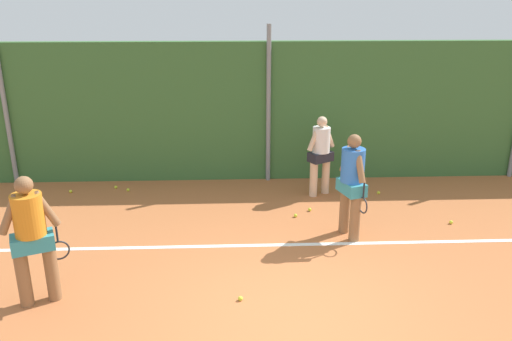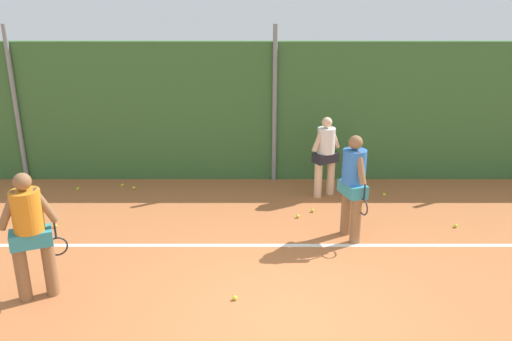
{
  "view_description": "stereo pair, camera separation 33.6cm",
  "coord_description": "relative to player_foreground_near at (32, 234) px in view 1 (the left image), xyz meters",
  "views": [
    {
      "loc": [
        -0.74,
        -5.73,
        4.03
      ],
      "look_at": [
        -0.39,
        2.38,
        1.22
      ],
      "focal_mm": 36.01,
      "sensor_mm": 36.0,
      "label": 1
    },
    {
      "loc": [
        -0.4,
        -5.74,
        4.03
      ],
      "look_at": [
        -0.39,
        2.38,
        1.22
      ],
      "focal_mm": 36.01,
      "sensor_mm": 36.0,
      "label": 2
    }
  ],
  "objects": [
    {
      "name": "tennis_ball_8",
      "position": [
        -0.83,
        4.13,
        -1.0
      ],
      "size": [
        0.07,
        0.07,
        0.07
      ],
      "primitive_type": "sphere",
      "color": "#CCDB33",
      "rests_on": "ground_plane"
    },
    {
      "name": "tennis_ball_0",
      "position": [
        5.73,
        3.78,
        -1.0
      ],
      "size": [
        0.07,
        0.07,
        0.07
      ],
      "primitive_type": "sphere",
      "color": "#CCDB33",
      "rests_on": "ground_plane"
    },
    {
      "name": "tennis_ball_10",
      "position": [
        0.38,
        4.17,
        -1.0
      ],
      "size": [
        0.07,
        0.07,
        0.07
      ],
      "primitive_type": "sphere",
      "color": "#CCDB33",
      "rests_on": "ground_plane"
    },
    {
      "name": "fence_post_left",
      "position": [
        -2.2,
        4.77,
        0.69
      ],
      "size": [
        0.1,
        0.1,
        3.44
      ],
      "primitive_type": "cylinder",
      "color": "gray",
      "rests_on": "ground_plane"
    },
    {
      "name": "tennis_ball_1",
      "position": [
        -0.62,
        2.24,
        -1.0
      ],
      "size": [
        0.07,
        0.07,
        0.07
      ],
      "primitive_type": "sphere",
      "color": "#CCDB33",
      "rests_on": "ground_plane"
    },
    {
      "name": "player_foreground_near",
      "position": [
        0.0,
        0.0,
        0.0
      ],
      "size": [
        0.77,
        0.5,
        1.84
      ],
      "rotation": [
        0.0,
        0.0,
        0.4
      ],
      "color": "#8C603D",
      "rests_on": "ground_plane"
    },
    {
      "name": "fence_post_center",
      "position": [
        3.44,
        4.77,
        0.69
      ],
      "size": [
        0.1,
        0.1,
        3.44
      ],
      "primitive_type": "cylinder",
      "color": "gray",
      "rests_on": "ground_plane"
    },
    {
      "name": "ground_plane",
      "position": [
        3.44,
        1.1,
        -1.03
      ],
      "size": [
        30.06,
        30.06,
        0.0
      ],
      "primitive_type": "plane",
      "color": "#B76638"
    },
    {
      "name": "tennis_ball_5",
      "position": [
        3.83,
        2.67,
        -1.0
      ],
      "size": [
        0.07,
        0.07,
        0.07
      ],
      "primitive_type": "sphere",
      "color": "#CCDB33",
      "rests_on": "ground_plane"
    },
    {
      "name": "tennis_ball_4",
      "position": [
        4.14,
        2.94,
        -1.0
      ],
      "size": [
        0.07,
        0.07,
        0.07
      ],
      "primitive_type": "sphere",
      "color": "#CCDB33",
      "rests_on": "ground_plane"
    },
    {
      "name": "tennis_ball_2",
      "position": [
        6.66,
        2.25,
        -1.0
      ],
      "size": [
        0.07,
        0.07,
        0.07
      ],
      "primitive_type": "sphere",
      "color": "#CCDB33",
      "rests_on": "ground_plane"
    },
    {
      "name": "tennis_ball_3",
      "position": [
        0.08,
        4.35,
        -1.0
      ],
      "size": [
        0.07,
        0.07,
        0.07
      ],
      "primitive_type": "sphere",
      "color": "#CCDB33",
      "rests_on": "ground_plane"
    },
    {
      "name": "court_baseline_paint",
      "position": [
        3.44,
        1.54,
        -1.03
      ],
      "size": [
        14.28,
        0.1,
        0.01
      ],
      "primitive_type": "cube",
      "color": "white",
      "rests_on": "ground_plane"
    },
    {
      "name": "hedge_fence_backdrop",
      "position": [
        3.44,
        4.95,
        0.51
      ],
      "size": [
        19.54,
        0.25,
        3.08
      ],
      "primitive_type": "cube",
      "color": "#386633",
      "rests_on": "ground_plane"
    },
    {
      "name": "player_backcourt_far",
      "position": [
        4.46,
        3.83,
        -0.08
      ],
      "size": [
        0.63,
        0.5,
        1.68
      ],
      "rotation": [
        0.0,
        0.0,
        3.68
      ],
      "color": "beige",
      "rests_on": "ground_plane"
    },
    {
      "name": "player_midcourt",
      "position": [
        4.66,
        1.83,
        0.0
      ],
      "size": [
        0.46,
        0.79,
        1.84
      ],
      "rotation": [
        0.0,
        0.0,
        5.01
      ],
      "color": "#8C603D",
      "rests_on": "ground_plane"
    },
    {
      "name": "tennis_ball_7",
      "position": [
        2.74,
        -0.09,
        -1.0
      ],
      "size": [
        0.07,
        0.07,
        0.07
      ],
      "primitive_type": "sphere",
      "color": "#CCDB33",
      "rests_on": "ground_plane"
    }
  ]
}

